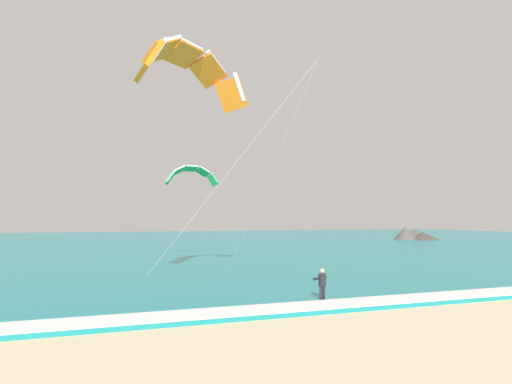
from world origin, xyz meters
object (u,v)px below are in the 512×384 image
kite_distant (192,174)px  kite_primary (190,67)px  kitesurfer (322,284)px  surfboard (322,303)px

kite_distant → kite_primary: bearing=-102.6°
kite_distant → kitesurfer: bearing=-87.3°
surfboard → kite_distant: bearing=92.7°
kitesurfer → kite_distant: size_ratio=0.30×
kitesurfer → kite_primary: size_ratio=0.13×
kitesurfer → kite_primary: kite_primary is taller
kite_primary → kitesurfer: bearing=-51.6°
surfboard → kite_distant: 25.75m
kitesurfer → kite_distant: bearing=92.7°
kite_primary → kite_distant: size_ratio=2.39×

